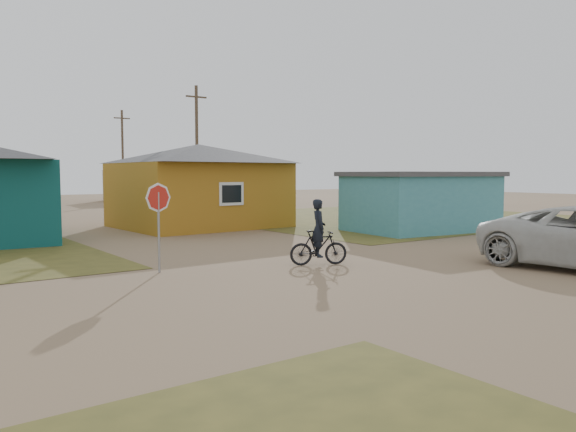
# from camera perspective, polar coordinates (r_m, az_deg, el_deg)

# --- Properties ---
(ground) EXTENTS (120.00, 120.00, 0.00)m
(ground) POSITION_cam_1_polar(r_m,az_deg,el_deg) (14.21, 8.19, -5.92)
(ground) COLOR #83684B
(grass_ne) EXTENTS (20.00, 18.00, 0.00)m
(grass_ne) POSITION_cam_1_polar(r_m,az_deg,el_deg) (33.18, 9.79, -0.08)
(grass_ne) COLOR brown
(grass_ne) RESTS_ON ground
(house_yellow) EXTENTS (7.72, 6.76, 3.90)m
(house_yellow) POSITION_cam_1_polar(r_m,az_deg,el_deg) (26.95, -9.05, 3.18)
(house_yellow) COLOR #A16B18
(house_yellow) RESTS_ON ground
(shed_turquoise) EXTENTS (6.71, 4.93, 2.60)m
(shed_turquoise) POSITION_cam_1_polar(r_m,az_deg,el_deg) (25.41, 13.30, 1.49)
(shed_turquoise) COLOR teal
(shed_turquoise) RESTS_ON ground
(house_beige_east) EXTENTS (6.95, 6.05, 3.60)m
(house_beige_east) POSITION_cam_1_polar(r_m,az_deg,el_deg) (53.76, -14.60, 3.48)
(house_beige_east) COLOR gray
(house_beige_east) RESTS_ON ground
(utility_pole_near) EXTENTS (1.40, 0.20, 8.00)m
(utility_pole_near) POSITION_cam_1_polar(r_m,az_deg,el_deg) (35.93, -9.24, 6.86)
(utility_pole_near) COLOR brown
(utility_pole_near) RESTS_ON ground
(utility_pole_far) EXTENTS (1.40, 0.20, 8.00)m
(utility_pole_far) POSITION_cam_1_polar(r_m,az_deg,el_deg) (51.03, -16.44, 5.97)
(utility_pole_far) COLOR brown
(utility_pole_far) RESTS_ON ground
(stop_sign) EXTENTS (0.74, 0.17, 2.29)m
(stop_sign) POSITION_cam_1_polar(r_m,az_deg,el_deg) (14.52, -13.04, 0.96)
(stop_sign) COLOR gray
(stop_sign) RESTS_ON ground
(cyclist) EXTENTS (1.66, 1.08, 1.82)m
(cyclist) POSITION_cam_1_polar(r_m,az_deg,el_deg) (15.44, 3.12, -2.57)
(cyclist) COLOR black
(cyclist) RESTS_ON ground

